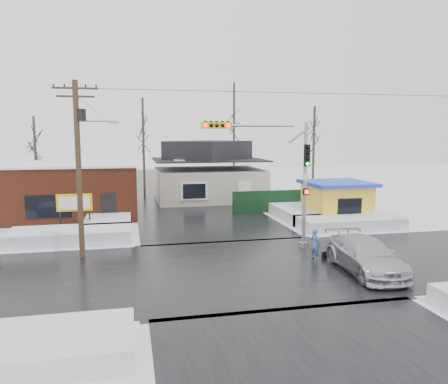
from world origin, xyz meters
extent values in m
plane|color=white|center=(0.00, 0.00, 0.00)|extent=(120.00, 120.00, 0.00)
cube|color=black|center=(0.00, 0.00, 0.01)|extent=(10.00, 120.00, 0.02)
cube|color=black|center=(0.00, 0.00, 0.01)|extent=(120.00, 10.00, 0.02)
cube|color=white|center=(-9.00, 7.00, 0.40)|extent=(7.00, 3.00, 0.80)
cube|color=white|center=(9.00, 7.00, 0.40)|extent=(7.00, 3.00, 0.80)
cube|color=white|center=(-9.00, -7.00, 0.35)|extent=(7.00, 3.00, 0.70)
cube|color=white|center=(-7.00, 12.00, 0.40)|extent=(3.00, 8.00, 0.80)
cube|color=white|center=(7.00, 12.00, 0.40)|extent=(3.00, 8.00, 0.80)
cylinder|color=gray|center=(4.00, 3.00, 3.50)|extent=(0.20, 0.20, 7.00)
cylinder|color=gray|center=(4.00, 3.00, 0.15)|extent=(0.50, 0.50, 0.30)
cylinder|color=gray|center=(1.00, 3.00, 6.80)|extent=(4.60, 0.14, 0.14)
cube|color=gold|center=(-1.00, 3.00, 6.80)|extent=(1.60, 0.28, 0.35)
sphere|color=#FF0C0C|center=(-1.60, 2.84, 6.80)|extent=(0.20, 0.20, 0.20)
sphere|color=#FF0C0C|center=(-0.40, 2.84, 6.80)|extent=(0.20, 0.20, 0.20)
cube|color=black|center=(4.00, 2.80, 5.20)|extent=(0.30, 0.22, 1.20)
sphere|color=#0CE533|center=(4.00, 2.66, 4.75)|extent=(0.18, 0.18, 0.18)
cube|color=black|center=(4.00, 2.80, 3.20)|extent=(0.30, 0.20, 0.35)
cylinder|color=#382619|center=(-8.00, 3.50, 4.50)|extent=(0.28, 0.28, 9.00)
cube|color=#382619|center=(-8.00, 3.50, 8.60)|extent=(2.20, 0.10, 0.10)
cube|color=#382619|center=(-8.00, 3.50, 8.20)|extent=(1.80, 0.10, 0.10)
cylinder|color=black|center=(-7.75, 3.50, 7.30)|extent=(0.44, 0.44, 0.60)
cylinder|color=gray|center=(-7.10, 3.50, 7.00)|extent=(1.80, 0.08, 0.08)
cube|color=gray|center=(-6.20, 3.50, 6.95)|extent=(0.50, 0.22, 0.12)
cube|color=maroon|center=(-11.00, 16.00, 2.00)|extent=(12.00, 8.00, 4.00)
cube|color=white|center=(-11.00, 16.00, 4.05)|extent=(12.20, 8.20, 0.15)
cube|color=black|center=(-11.00, 11.98, 1.40)|extent=(3.00, 0.08, 1.60)
cube|color=black|center=(-7.00, 11.98, 1.10)|extent=(1.00, 0.08, 2.20)
cylinder|color=black|center=(-9.90, 9.50, 0.90)|extent=(0.10, 0.10, 1.80)
cylinder|color=black|center=(-8.10, 9.50, 0.90)|extent=(0.10, 0.10, 1.80)
cube|color=gold|center=(-9.00, 9.50, 2.00)|extent=(2.20, 0.18, 1.10)
cube|color=white|center=(-9.00, 9.39, 2.00)|extent=(1.90, 0.02, 0.80)
cube|color=#BCB6AA|center=(2.00, 22.00, 1.50)|extent=(10.00, 8.00, 3.00)
cube|color=black|center=(2.00, 22.00, 3.90)|extent=(10.40, 8.40, 0.12)
pyramid|color=black|center=(2.00, 22.00, 4.86)|extent=(9.00, 7.00, 1.80)
cube|color=maroon|center=(5.20, 23.00, 4.90)|extent=(0.70, 0.70, 1.40)
cube|color=white|center=(0.00, 17.95, 1.40)|extent=(2.40, 0.12, 1.60)
cube|color=yellow|center=(9.50, 10.00, 1.30)|extent=(4.00, 4.00, 2.60)
cube|color=#182FB6|center=(9.50, 10.00, 2.75)|extent=(4.60, 4.60, 0.25)
cube|color=black|center=(9.50, 7.97, 1.30)|extent=(1.80, 0.06, 1.20)
cube|color=black|center=(6.50, 14.00, 0.90)|extent=(8.00, 0.12, 1.80)
cylinder|color=#332821|center=(-4.00, 26.00, 5.00)|extent=(0.24, 0.24, 10.00)
cylinder|color=#332821|center=(6.00, 28.00, 6.00)|extent=(0.24, 0.24, 12.00)
cylinder|color=#332821|center=(12.00, 20.00, 4.50)|extent=(0.24, 0.24, 9.00)
cylinder|color=#332821|center=(-14.00, 24.00, 4.00)|extent=(0.24, 0.24, 8.00)
imported|color=#3D68AD|center=(3.63, 0.61, 0.79)|extent=(0.58, 0.68, 1.58)
imported|color=silver|center=(5.04, -1.83, 0.78)|extent=(2.47, 5.48, 1.56)
cube|color=black|center=(4.16, 0.61, 0.17)|extent=(0.30, 0.21, 0.35)
camera|label=1|loc=(-5.51, -19.53, 6.36)|focal=35.00mm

